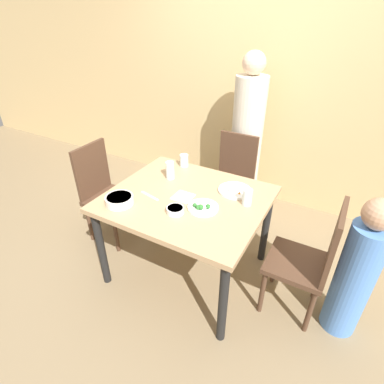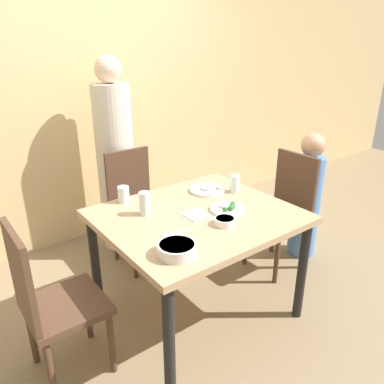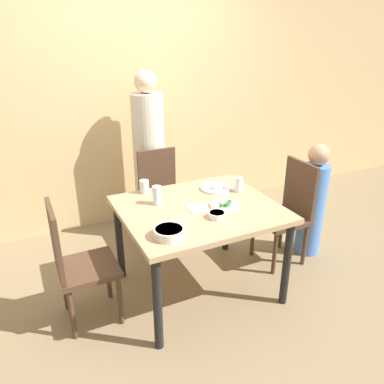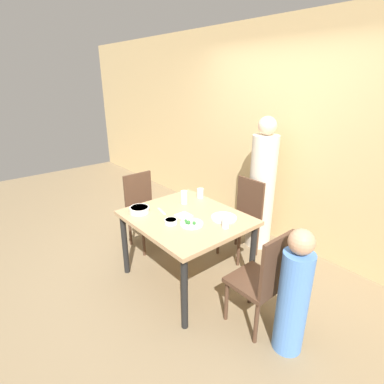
{
  "view_description": "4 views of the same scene",
  "coord_description": "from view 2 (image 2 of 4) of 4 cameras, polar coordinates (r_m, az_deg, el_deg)",
  "views": [
    {
      "loc": [
        0.95,
        -1.62,
        1.94
      ],
      "look_at": [
        0.01,
        0.07,
        0.75
      ],
      "focal_mm": 28.0,
      "sensor_mm": 36.0,
      "label": 1
    },
    {
      "loc": [
        -1.28,
        -1.64,
        1.74
      ],
      "look_at": [
        -0.1,
        -0.08,
        0.94
      ],
      "focal_mm": 35.0,
      "sensor_mm": 36.0,
      "label": 2
    },
    {
      "loc": [
        -1.15,
        -2.25,
        1.95
      ],
      "look_at": [
        -0.09,
        -0.07,
        0.91
      ],
      "focal_mm": 35.0,
      "sensor_mm": 36.0,
      "label": 3
    },
    {
      "loc": [
        2.11,
        -1.69,
        2.04
      ],
      "look_at": [
        0.02,
        0.06,
        0.99
      ],
      "focal_mm": 28.0,
      "sensor_mm": 36.0,
      "label": 4
    }
  ],
  "objects": [
    {
      "name": "glass_water_tall",
      "position": [
        2.49,
        -10.39,
        -0.36
      ],
      "size": [
        0.07,
        0.07,
        0.11
      ],
      "color": "silver",
      "rests_on": "dining_table"
    },
    {
      "name": "fork_steel",
      "position": [
        2.08,
        -2.35,
        -6.16
      ],
      "size": [
        0.18,
        0.06,
        0.01
      ],
      "color": "silver",
      "rests_on": "dining_table"
    },
    {
      "name": "chair_child_spot",
      "position": [
        3.05,
        13.83,
        -2.54
      ],
      "size": [
        0.4,
        0.4,
        0.93
      ],
      "rotation": [
        0.0,
        0.0,
        -1.57
      ],
      "color": "#4C3323",
      "rests_on": "ground_plane"
    },
    {
      "name": "plate_rice_child",
      "position": [
        2.64,
        2.36,
        0.38
      ],
      "size": [
        0.25,
        0.25,
        0.04
      ],
      "color": "white",
      "rests_on": "dining_table"
    },
    {
      "name": "bowl_curry",
      "position": [
        1.87,
        -2.32,
        -8.65
      ],
      "size": [
        0.2,
        0.2,
        0.06
      ],
      "color": "silver",
      "rests_on": "dining_table"
    },
    {
      "name": "glass_water_center",
      "position": [
        2.28,
        -7.2,
        -1.74
      ],
      "size": [
        0.07,
        0.07,
        0.15
      ],
      "color": "silver",
      "rests_on": "dining_table"
    },
    {
      "name": "person_adult",
      "position": [
        3.25,
        -11.54,
        4.3
      ],
      "size": [
        0.31,
        0.31,
        1.64
      ],
      "color": "beige",
      "rests_on": "ground_plane"
    },
    {
      "name": "plate_rice_adult",
      "position": [
        2.35,
        5.48,
        -2.46
      ],
      "size": [
        0.22,
        0.22,
        0.06
      ],
      "color": "white",
      "rests_on": "dining_table"
    },
    {
      "name": "ground_plane",
      "position": [
        2.71,
        0.75,
        -17.64
      ],
      "size": [
        10.0,
        10.0,
        0.0
      ],
      "primitive_type": "plane",
      "color": "#847051"
    },
    {
      "name": "chair_adult_spot",
      "position": [
        3.07,
        -8.49,
        -1.94
      ],
      "size": [
        0.4,
        0.4,
        0.93
      ],
      "color": "#4C3323",
      "rests_on": "ground_plane"
    },
    {
      "name": "person_child",
      "position": [
        3.26,
        17.04,
        -1.09
      ],
      "size": [
        0.23,
        0.23,
        1.06
      ],
      "color": "#5184D1",
      "rests_on": "ground_plane"
    },
    {
      "name": "napkin_folded",
      "position": [
        2.28,
        0.67,
        -3.5
      ],
      "size": [
        0.14,
        0.14,
        0.01
      ],
      "color": "white",
      "rests_on": "dining_table"
    },
    {
      "name": "bowl_rice_small",
      "position": [
        2.17,
        5.02,
        -4.42
      ],
      "size": [
        0.12,
        0.12,
        0.04
      ],
      "color": "white",
      "rests_on": "dining_table"
    },
    {
      "name": "wall_back",
      "position": [
        3.44,
        -15.47,
        14.95
      ],
      "size": [
        10.0,
        0.06,
        2.7
      ],
      "color": "tan",
      "rests_on": "ground_plane"
    },
    {
      "name": "glass_water_short",
      "position": [
        2.62,
        6.51,
        1.27
      ],
      "size": [
        0.07,
        0.07,
        0.12
      ],
      "color": "silver",
      "rests_on": "dining_table"
    },
    {
      "name": "chair_empty_left",
      "position": [
        2.13,
        -20.81,
        -15.19
      ],
      "size": [
        0.4,
        0.4,
        0.93
      ],
      "rotation": [
        0.0,
        0.0,
        1.57
      ],
      "color": "#4C3323",
      "rests_on": "ground_plane"
    },
    {
      "name": "dining_table",
      "position": [
        2.35,
        0.83,
        -5.2
      ],
      "size": [
        1.15,
        1.0,
        0.75
      ],
      "color": "tan",
      "rests_on": "ground_plane"
    }
  ]
}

